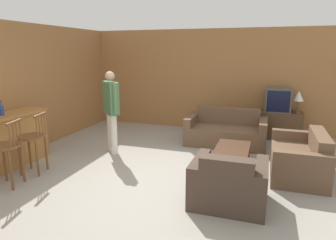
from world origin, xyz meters
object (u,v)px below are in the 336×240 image
(bar_chair_near, at_px, (7,150))
(person_by_window, at_px, (111,108))
(armchair_near, at_px, (228,184))
(tv_unit, at_px, (276,125))
(coffee_table, at_px, (232,150))
(tv, at_px, (278,100))
(bottle, at_px, (2,109))
(bar_chair_mid, at_px, (33,140))
(table_lamp, at_px, (298,97))
(loveseat_right, at_px, (300,159))
(couch_far, at_px, (226,132))

(bar_chair_near, relative_size, person_by_window, 0.62)
(armchair_near, height_order, tv_unit, armchair_near)
(coffee_table, xyz_separation_m, tv_unit, (0.78, 2.21, 0.01))
(tv, xyz_separation_m, bottle, (-4.57, -3.51, 0.15))
(bar_chair_mid, xyz_separation_m, armchair_near, (3.29, -0.05, -0.29))
(bar_chair_near, xyz_separation_m, table_lamp, (4.38, 4.08, 0.44))
(loveseat_right, bearing_deg, coffee_table, -179.35)
(bar_chair_near, height_order, armchair_near, bar_chair_near)
(bar_chair_mid, distance_m, coffee_table, 3.45)
(tv_unit, height_order, bottle, bottle)
(bar_chair_mid, height_order, bottle, bottle)
(table_lamp, height_order, person_by_window, person_by_window)
(armchair_near, xyz_separation_m, tv, (0.66, 3.58, 0.65))
(tv_unit, bearing_deg, table_lamp, -0.00)
(bar_chair_near, bearing_deg, tv, 45.90)
(bar_chair_near, height_order, tv_unit, bar_chair_near)
(bar_chair_near, distance_m, coffee_table, 3.70)
(armchair_near, height_order, person_by_window, person_by_window)
(tv, bearing_deg, bar_chair_mid, -138.16)
(bar_chair_mid, distance_m, tv, 5.31)
(loveseat_right, xyz_separation_m, table_lamp, (0.08, 2.19, 0.74))
(loveseat_right, xyz_separation_m, tv_unit, (-0.35, 2.19, 0.05))
(bar_chair_mid, bearing_deg, loveseat_right, 17.39)
(tv_unit, relative_size, person_by_window, 0.69)
(couch_far, relative_size, loveseat_right, 1.16)
(couch_far, bearing_deg, tv_unit, 38.96)
(armchair_near, height_order, table_lamp, table_lamp)
(bar_chair_near, bearing_deg, bottle, 137.78)
(coffee_table, xyz_separation_m, tv, (0.78, 2.20, 0.62))
(armchair_near, relative_size, person_by_window, 0.60)
(coffee_table, relative_size, tv, 1.79)
(armchair_near, bearing_deg, loveseat_right, 53.92)
(armchair_near, height_order, bottle, bottle)
(couch_far, xyz_separation_m, person_by_window, (-2.14, -1.30, 0.65))
(couch_far, bearing_deg, bottle, -142.92)
(bar_chair_mid, relative_size, coffee_table, 1.02)
(tv, xyz_separation_m, person_by_window, (-3.20, -2.16, 0.01))
(loveseat_right, bearing_deg, tv_unit, 99.07)
(tv, relative_size, bottle, 2.22)
(bar_chair_mid, distance_m, tv_unit, 5.31)
(table_lamp, bearing_deg, coffee_table, -118.74)
(person_by_window, bearing_deg, coffee_table, -1.01)
(bottle, bearing_deg, coffee_table, 18.98)
(loveseat_right, relative_size, tv, 2.63)
(bar_chair_mid, xyz_separation_m, tv, (3.95, 3.54, 0.35))
(loveseat_right, bearing_deg, person_by_window, 179.52)
(bar_chair_mid, xyz_separation_m, couch_far, (2.88, 2.68, -0.29))
(tv, xyz_separation_m, table_lamp, (0.43, 0.00, 0.09))
(bottle, bearing_deg, table_lamp, 35.05)
(armchair_near, distance_m, bottle, 3.99)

